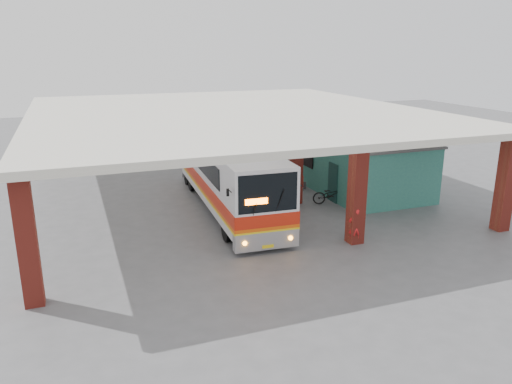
{
  "coord_description": "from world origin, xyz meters",
  "views": [
    {
      "loc": [
        -7.9,
        -20.09,
        8.02
      ],
      "look_at": [
        -0.35,
        0.0,
        1.76
      ],
      "focal_mm": 35.0,
      "sensor_mm": 36.0,
      "label": 1
    }
  ],
  "objects": [
    {
      "name": "ground",
      "position": [
        0.0,
        0.0,
        0.0
      ],
      "size": [
        90.0,
        90.0,
        0.0
      ],
      "primitive_type": "plane",
      "color": "#515154",
      "rests_on": "ground"
    },
    {
      "name": "brick_columns",
      "position": [
        1.43,
        5.0,
        2.17
      ],
      "size": [
        20.1,
        21.6,
        4.35
      ],
      "color": "maroon",
      "rests_on": "ground"
    },
    {
      "name": "canopy_roof",
      "position": [
        0.5,
        6.5,
        4.5
      ],
      "size": [
        21.0,
        23.0,
        0.3
      ],
      "primitive_type": "cube",
      "color": "beige",
      "rests_on": "brick_columns"
    },
    {
      "name": "shop_building",
      "position": [
        7.49,
        4.0,
        1.56
      ],
      "size": [
        5.2,
        8.2,
        3.11
      ],
      "color": "#28655E",
      "rests_on": "ground"
    },
    {
      "name": "coach_bus",
      "position": [
        -0.62,
        3.4,
        1.86
      ],
      "size": [
        3.38,
        13.01,
        3.75
      ],
      "rotation": [
        0.0,
        0.0,
        -0.05
      ],
      "color": "silver",
      "rests_on": "ground"
    },
    {
      "name": "motorcycle",
      "position": [
        4.7,
        2.12,
        0.52
      ],
      "size": [
        2.1,
        1.22,
        1.04
      ],
      "primitive_type": "imported",
      "rotation": [
        0.0,
        0.0,
        1.28
      ],
      "color": "black",
      "rests_on": "ground"
    },
    {
      "name": "pedestrian",
      "position": [
        2.89,
        -3.16,
        0.79
      ],
      "size": [
        0.61,
        0.43,
        1.59
      ],
      "primitive_type": "imported",
      "rotation": [
        0.0,
        0.0,
        3.06
      ],
      "color": "red",
      "rests_on": "ground"
    },
    {
      "name": "red_chair",
      "position": [
        4.33,
        5.09,
        0.41
      ],
      "size": [
        0.59,
        0.59,
        0.89
      ],
      "rotation": [
        0.0,
        0.0,
        -0.32
      ],
      "color": "#B61314",
      "rests_on": "ground"
    }
  ]
}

